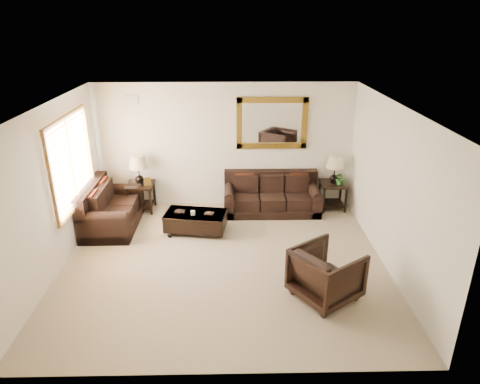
{
  "coord_description": "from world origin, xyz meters",
  "views": [
    {
      "loc": [
        0.14,
        -6.38,
        3.98
      ],
      "look_at": [
        0.29,
        0.6,
        1.06
      ],
      "focal_mm": 32.0,
      "sensor_mm": 36.0,
      "label": 1
    }
  ],
  "objects_px": {
    "end_table_left": "(139,175)",
    "end_table_right": "(334,174)",
    "sofa": "(271,198)",
    "loveseat": "(109,211)",
    "coffee_table": "(196,220)",
    "armchair": "(326,272)"
  },
  "relations": [
    {
      "from": "end_table_right",
      "to": "loveseat",
      "type": "bearing_deg",
      "value": -170.51
    },
    {
      "from": "end_table_left",
      "to": "coffee_table",
      "type": "bearing_deg",
      "value": -39.33
    },
    {
      "from": "sofa",
      "to": "coffee_table",
      "type": "height_order",
      "value": "sofa"
    },
    {
      "from": "loveseat",
      "to": "end_table_left",
      "type": "relative_size",
      "value": 1.29
    },
    {
      "from": "sofa",
      "to": "coffee_table",
      "type": "xyz_separation_m",
      "value": [
        -1.57,
        -0.95,
        -0.05
      ]
    },
    {
      "from": "loveseat",
      "to": "end_table_left",
      "type": "height_order",
      "value": "end_table_left"
    },
    {
      "from": "sofa",
      "to": "end_table_left",
      "type": "relative_size",
      "value": 1.63
    },
    {
      "from": "armchair",
      "to": "coffee_table",
      "type": "bearing_deg",
      "value": 9.8
    },
    {
      "from": "loveseat",
      "to": "coffee_table",
      "type": "relative_size",
      "value": 1.28
    },
    {
      "from": "sofa",
      "to": "end_table_left",
      "type": "bearing_deg",
      "value": 178.4
    },
    {
      "from": "armchair",
      "to": "sofa",
      "type": "bearing_deg",
      "value": -24.67
    },
    {
      "from": "end_table_left",
      "to": "coffee_table",
      "type": "height_order",
      "value": "end_table_left"
    },
    {
      "from": "loveseat",
      "to": "end_table_right",
      "type": "bearing_deg",
      "value": -80.51
    },
    {
      "from": "sofa",
      "to": "loveseat",
      "type": "relative_size",
      "value": 1.26
    },
    {
      "from": "end_table_left",
      "to": "end_table_right",
      "type": "bearing_deg",
      "value": 0.1
    },
    {
      "from": "end_table_right",
      "to": "end_table_left",
      "type": "bearing_deg",
      "value": -179.9
    },
    {
      "from": "loveseat",
      "to": "coffee_table",
      "type": "distance_m",
      "value": 1.76
    },
    {
      "from": "end_table_left",
      "to": "coffee_table",
      "type": "distance_m",
      "value": 1.72
    },
    {
      "from": "end_table_left",
      "to": "end_table_right",
      "type": "relative_size",
      "value": 1.02
    },
    {
      "from": "end_table_left",
      "to": "armchair",
      "type": "distance_m",
      "value": 4.65
    },
    {
      "from": "coffee_table",
      "to": "armchair",
      "type": "distance_m",
      "value": 3.02
    },
    {
      "from": "sofa",
      "to": "loveseat",
      "type": "height_order",
      "value": "loveseat"
    }
  ]
}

